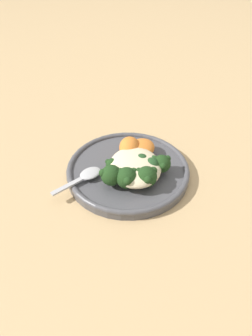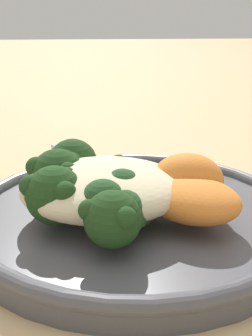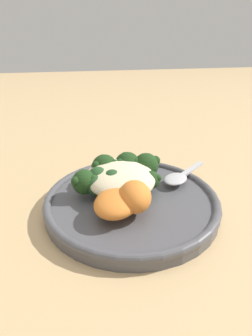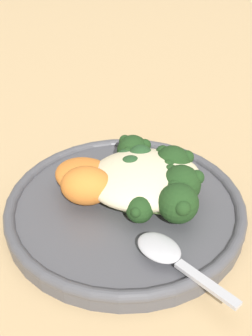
# 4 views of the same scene
# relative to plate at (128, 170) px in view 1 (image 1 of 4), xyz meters

# --- Properties ---
(ground_plane) EXTENTS (4.00, 4.00, 0.00)m
(ground_plane) POSITION_rel_plate_xyz_m (0.01, 0.02, -0.01)
(ground_plane) COLOR tan
(plate) EXTENTS (0.25, 0.25, 0.02)m
(plate) POSITION_rel_plate_xyz_m (0.00, 0.00, 0.00)
(plate) COLOR #4C4C51
(plate) RESTS_ON ground_plane
(quinoa_mound) EXTENTS (0.12, 0.10, 0.03)m
(quinoa_mound) POSITION_rel_plate_xyz_m (-0.02, -0.01, 0.03)
(quinoa_mound) COLOR beige
(quinoa_mound) RESTS_ON plate
(broccoli_stalk_0) EXTENTS (0.06, 0.07, 0.03)m
(broccoli_stalk_0) POSITION_rel_plate_xyz_m (-0.00, 0.02, 0.02)
(broccoli_stalk_0) COLOR #8EB25B
(broccoli_stalk_0) RESTS_ON plate
(broccoli_stalk_1) EXTENTS (0.10, 0.08, 0.04)m
(broccoli_stalk_1) POSITION_rel_plate_xyz_m (-0.04, 0.03, 0.03)
(broccoli_stalk_1) COLOR #8EB25B
(broccoli_stalk_1) RESTS_ON plate
(broccoli_stalk_2) EXTENTS (0.13, 0.05, 0.04)m
(broccoli_stalk_2) POSITION_rel_plate_xyz_m (-0.04, 0.01, 0.03)
(broccoli_stalk_2) COLOR #8EB25B
(broccoli_stalk_2) RESTS_ON plate
(broccoli_stalk_3) EXTENTS (0.08, 0.03, 0.03)m
(broccoli_stalk_3) POSITION_rel_plate_xyz_m (-0.01, -0.01, 0.02)
(broccoli_stalk_3) COLOR #8EB25B
(broccoli_stalk_3) RESTS_ON plate
(broccoli_stalk_4) EXTENTS (0.12, 0.06, 0.04)m
(broccoli_stalk_4) POSITION_rel_plate_xyz_m (-0.04, -0.03, 0.03)
(broccoli_stalk_4) COLOR #8EB25B
(broccoli_stalk_4) RESTS_ON plate
(broccoli_stalk_5) EXTENTS (0.07, 0.05, 0.03)m
(broccoli_stalk_5) POSITION_rel_plate_xyz_m (-0.01, -0.03, 0.02)
(broccoli_stalk_5) COLOR #8EB25B
(broccoli_stalk_5) RESTS_ON plate
(broccoli_stalk_6) EXTENTS (0.07, 0.09, 0.04)m
(broccoli_stalk_6) POSITION_rel_plate_xyz_m (-0.01, -0.06, 0.03)
(broccoli_stalk_6) COLOR #8EB25B
(broccoli_stalk_6) RESTS_ON plate
(sweet_potato_chunk_0) EXTENTS (0.09, 0.09, 0.03)m
(sweet_potato_chunk_0) POSITION_rel_plate_xyz_m (0.04, -0.03, 0.02)
(sweet_potato_chunk_0) COLOR orange
(sweet_potato_chunk_0) RESTS_ON plate
(sweet_potato_chunk_1) EXTENTS (0.06, 0.05, 0.04)m
(sweet_potato_chunk_1) POSITION_rel_plate_xyz_m (0.04, -0.01, 0.03)
(sweet_potato_chunk_1) COLOR orange
(sweet_potato_chunk_1) RESTS_ON plate
(kale_tuft) EXTENTS (0.05, 0.05, 0.04)m
(kale_tuft) POSITION_rel_plate_xyz_m (-0.01, -0.04, 0.03)
(kale_tuft) COLOR #234723
(kale_tuft) RESTS_ON plate
(spoon) EXTENTS (0.08, 0.10, 0.01)m
(spoon) POSITION_rel_plate_xyz_m (-0.02, 0.08, 0.01)
(spoon) COLOR #B7B7BC
(spoon) RESTS_ON plate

